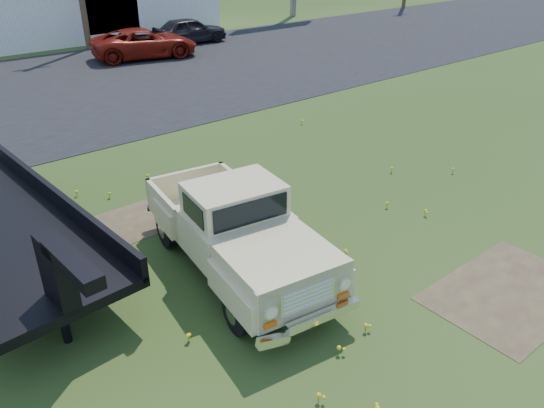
{
  "coord_description": "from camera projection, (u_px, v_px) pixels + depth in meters",
  "views": [
    {
      "loc": [
        -6.52,
        -6.21,
        5.72
      ],
      "look_at": [
        -0.65,
        1.0,
        0.85
      ],
      "focal_mm": 35.0,
      "sensor_mm": 36.0,
      "label": 1
    }
  ],
  "objects": [
    {
      "name": "ground",
      "position": [
        329.0,
        250.0,
        10.57
      ],
      "size": [
        140.0,
        140.0,
        0.0
      ],
      "primitive_type": "plane",
      "color": "#264115",
      "rests_on": "ground"
    },
    {
      "name": "asphalt_lot",
      "position": [
        61.0,
        90.0,
        20.87
      ],
      "size": [
        90.0,
        14.0,
        0.02
      ],
      "primitive_type": "cube",
      "color": "black",
      "rests_on": "ground"
    },
    {
      "name": "dirt_patch_a",
      "position": [
        509.0,
        293.0,
        9.34
      ],
      "size": [
        3.0,
        2.0,
        0.01
      ],
      "primitive_type": "cube",
      "color": "#4D3A29",
      "rests_on": "ground"
    },
    {
      "name": "dirt_patch_b",
      "position": [
        155.0,
        215.0,
        11.86
      ],
      "size": [
        2.2,
        1.6,
        0.01
      ],
      "primitive_type": "cube",
      "color": "#4D3A29",
      "rests_on": "ground"
    },
    {
      "name": "vintage_pickup_truck",
      "position": [
        236.0,
        229.0,
        9.54
      ],
      "size": [
        2.58,
        5.15,
        1.79
      ],
      "primitive_type": null,
      "rotation": [
        0.0,
        0.0,
        -0.14
      ],
      "color": "tan",
      "rests_on": "ground"
    },
    {
      "name": "red_pickup",
      "position": [
        145.0,
        44.0,
        25.69
      ],
      "size": [
        5.42,
        3.37,
        1.4
      ],
      "primitive_type": "imported",
      "rotation": [
        0.0,
        0.0,
        1.35
      ],
      "color": "maroon",
      "rests_on": "ground"
    },
    {
      "name": "dark_sedan",
      "position": [
        190.0,
        31.0,
        28.93
      ],
      "size": [
        4.13,
        1.82,
        1.38
      ],
      "primitive_type": "imported",
      "rotation": [
        0.0,
        0.0,
        1.52
      ],
      "color": "black",
      "rests_on": "ground"
    }
  ]
}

